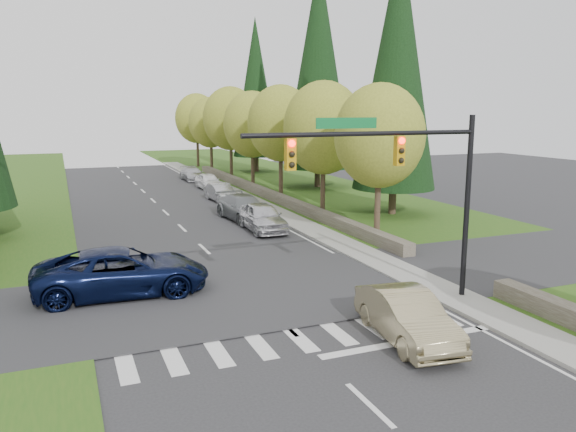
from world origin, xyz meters
TOP-DOWN VIEW (x-y plane):
  - ground at (0.00, 0.00)m, footprint 120.00×120.00m
  - grass_east at (13.00, 20.00)m, footprint 14.00×110.00m
  - cross_street at (0.00, 8.00)m, footprint 120.00×8.00m
  - sidewalk_east at (6.90, 22.00)m, footprint 1.80×80.00m
  - curb_east at (6.05, 22.00)m, footprint 0.20×80.00m
  - stone_wall_north at (8.60, 30.00)m, footprint 0.70×40.00m
  - traffic_signal at (4.37, 4.50)m, footprint 8.70×0.37m
  - decid_tree_0 at (9.20, 14.00)m, footprint 4.80×4.80m
  - decid_tree_1 at (9.30, 21.00)m, footprint 5.20×5.20m
  - decid_tree_2 at (9.10, 28.00)m, footprint 5.00×5.00m
  - decid_tree_3 at (9.20, 35.00)m, footprint 5.00×5.00m
  - decid_tree_4 at (9.30, 42.00)m, footprint 5.40×5.40m
  - decid_tree_5 at (9.10, 49.00)m, footprint 4.80×4.80m
  - decid_tree_6 at (9.20, 56.00)m, footprint 5.20×5.20m
  - conifer_e_a at (14.00, 20.00)m, footprint 5.44×5.44m
  - conifer_e_b at (15.00, 34.00)m, footprint 6.12×6.12m
  - conifer_e_c at (14.00, 48.00)m, footprint 5.10×5.10m
  - sedan_champagne at (3.02, 1.96)m, footprint 2.17×4.81m
  - suv_navy at (-4.58, 9.70)m, footprint 6.65×3.35m
  - parked_car_a at (4.20, 18.45)m, footprint 2.09×4.89m
  - parked_car_b at (4.20, 22.00)m, footprint 2.73×5.65m
  - parked_car_c at (4.82, 29.69)m, footprint 1.73×4.22m
  - parked_car_d at (5.57, 36.54)m, footprint 1.78×4.20m
  - parked_car_e at (5.60, 43.09)m, footprint 1.89×4.51m

SIDE VIEW (x-z plane):
  - ground at x=0.00m, z-range 0.00..0.00m
  - cross_street at x=0.00m, z-range -0.05..0.05m
  - grass_east at x=13.00m, z-range 0.00..0.06m
  - sidewalk_east at x=6.90m, z-range 0.00..0.13m
  - curb_east at x=6.05m, z-range 0.00..0.13m
  - stone_wall_north at x=8.60m, z-range 0.00..0.70m
  - parked_car_e at x=5.60m, z-range 0.00..1.30m
  - parked_car_c at x=4.82m, z-range 0.00..1.36m
  - parked_car_d at x=5.57m, z-range 0.00..1.42m
  - sedan_champagne at x=3.02m, z-range 0.00..1.53m
  - parked_car_b at x=4.20m, z-range 0.00..1.59m
  - parked_car_a at x=4.20m, z-range 0.00..1.65m
  - suv_navy at x=-4.58m, z-range 0.00..1.80m
  - traffic_signal at x=4.37m, z-range 1.58..8.38m
  - decid_tree_5 at x=9.10m, z-range 1.38..9.68m
  - decid_tree_0 at x=9.20m, z-range 1.41..9.78m
  - decid_tree_3 at x=9.20m, z-range 1.39..9.94m
  - decid_tree_1 at x=9.30m, z-range 1.40..10.20m
  - decid_tree_6 at x=9.20m, z-range 1.43..10.30m
  - decid_tree_2 at x=9.10m, z-range 1.52..10.34m
  - decid_tree_4 at x=9.30m, z-range 1.47..10.65m
  - conifer_e_c at x=14.00m, z-range 0.89..17.69m
  - conifer_e_a at x=14.00m, z-range 0.89..18.69m
  - conifer_e_b at x=15.00m, z-range 0.89..20.69m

